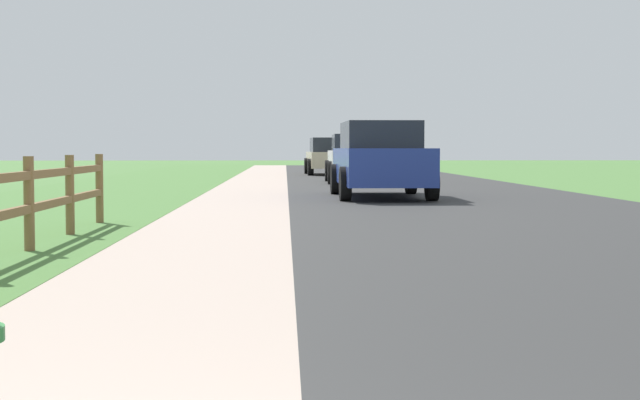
{
  "coord_description": "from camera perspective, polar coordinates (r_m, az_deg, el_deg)",
  "views": [
    {
      "loc": [
        -0.07,
        -1.53,
        1.08
      ],
      "look_at": [
        0.25,
        7.49,
        0.6
      ],
      "focal_mm": 54.71,
      "sensor_mm": 36.0,
      "label": 1
    }
  ],
  "objects": [
    {
      "name": "ground_plane",
      "position": [
        26.56,
        -1.91,
        0.71
      ],
      "size": [
        120.0,
        120.0,
        0.0
      ],
      "primitive_type": "plane",
      "color": "#4B7A39"
    },
    {
      "name": "road_asphalt",
      "position": [
        28.78,
        5.07,
        0.89
      ],
      "size": [
        7.0,
        66.0,
        0.01
      ],
      "primitive_type": "cube",
      "color": "#303030",
      "rests_on": "ground"
    },
    {
      "name": "curb_concrete",
      "position": [
        28.7,
        -7.92,
        0.87
      ],
      "size": [
        6.0,
        66.0,
        0.01
      ],
      "primitive_type": "cube",
      "color": "#B6A192",
      "rests_on": "ground"
    },
    {
      "name": "grass_verge",
      "position": [
        28.9,
        -10.88,
        0.86
      ],
      "size": [
        5.0,
        66.0,
        0.0
      ],
      "primitive_type": "cube",
      "color": "#4B7A39",
      "rests_on": "ground"
    },
    {
      "name": "parked_suv_blue",
      "position": [
        21.48,
        3.55,
        2.42
      ],
      "size": [
        2.05,
        4.93,
        1.66
      ],
      "color": "navy",
      "rests_on": "ground"
    },
    {
      "name": "parked_car_white",
      "position": [
        30.56,
        2.24,
        2.48
      ],
      "size": [
        2.03,
        4.34,
        1.52
      ],
      "color": "white",
      "rests_on": "ground"
    },
    {
      "name": "parked_car_beige",
      "position": [
        39.96,
        0.73,
        2.6
      ],
      "size": [
        2.27,
        4.33,
        1.51
      ],
      "color": "#C6B793",
      "rests_on": "ground"
    }
  ]
}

